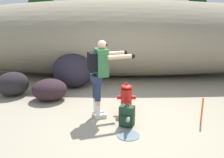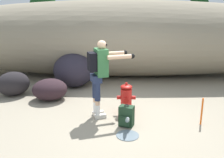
{
  "view_description": "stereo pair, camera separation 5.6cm",
  "coord_description": "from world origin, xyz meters",
  "px_view_note": "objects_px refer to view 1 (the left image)",
  "views": [
    {
      "loc": [
        -0.18,
        -5.37,
        2.47
      ],
      "look_at": [
        -0.26,
        0.61,
        0.75
      ],
      "focal_mm": 41.33,
      "sensor_mm": 36.0,
      "label": 1
    },
    {
      "loc": [
        -0.13,
        -5.37,
        2.47
      ],
      "look_at": [
        -0.26,
        0.61,
        0.75
      ],
      "focal_mm": 41.33,
      "sensor_mm": 36.0,
      "label": 2
    }
  ],
  "objects_px": {
    "boulder_mid": "(13,84)",
    "survey_stake": "(202,111)",
    "spare_backpack": "(127,116)",
    "utility_worker": "(101,70)",
    "fire_hydrant": "(126,99)",
    "boulder_large": "(50,90)",
    "boulder_small": "(73,70)"
  },
  "relations": [
    {
      "from": "fire_hydrant",
      "to": "boulder_large",
      "type": "bearing_deg",
      "value": 156.79
    },
    {
      "from": "boulder_small",
      "to": "survey_stake",
      "type": "bearing_deg",
      "value": -39.95
    },
    {
      "from": "boulder_large",
      "to": "boulder_mid",
      "type": "distance_m",
      "value": 1.16
    },
    {
      "from": "boulder_mid",
      "to": "survey_stake",
      "type": "xyz_separation_m",
      "value": [
        4.73,
        -1.76,
        -0.04
      ]
    },
    {
      "from": "boulder_mid",
      "to": "utility_worker",
      "type": "bearing_deg",
      "value": -28.5
    },
    {
      "from": "boulder_mid",
      "to": "boulder_small",
      "type": "relative_size",
      "value": 0.72
    },
    {
      "from": "boulder_large",
      "to": "boulder_mid",
      "type": "bearing_deg",
      "value": 164.13
    },
    {
      "from": "survey_stake",
      "to": "fire_hydrant",
      "type": "bearing_deg",
      "value": 160.01
    },
    {
      "from": "spare_backpack",
      "to": "boulder_small",
      "type": "height_order",
      "value": "boulder_small"
    },
    {
      "from": "utility_worker",
      "to": "survey_stake",
      "type": "height_order",
      "value": "utility_worker"
    },
    {
      "from": "boulder_large",
      "to": "fire_hydrant",
      "type": "bearing_deg",
      "value": -23.21
    },
    {
      "from": "spare_backpack",
      "to": "boulder_small",
      "type": "distance_m",
      "value": 3.17
    },
    {
      "from": "spare_backpack",
      "to": "boulder_mid",
      "type": "height_order",
      "value": "boulder_mid"
    },
    {
      "from": "fire_hydrant",
      "to": "spare_backpack",
      "type": "height_order",
      "value": "fire_hydrant"
    },
    {
      "from": "fire_hydrant",
      "to": "utility_worker",
      "type": "height_order",
      "value": "utility_worker"
    },
    {
      "from": "fire_hydrant",
      "to": "utility_worker",
      "type": "distance_m",
      "value": 0.99
    },
    {
      "from": "utility_worker",
      "to": "boulder_small",
      "type": "height_order",
      "value": "utility_worker"
    },
    {
      "from": "boulder_large",
      "to": "boulder_small",
      "type": "distance_m",
      "value": 1.3
    },
    {
      "from": "spare_backpack",
      "to": "utility_worker",
      "type": "bearing_deg",
      "value": -110.02
    },
    {
      "from": "utility_worker",
      "to": "survey_stake",
      "type": "relative_size",
      "value": 2.92
    },
    {
      "from": "boulder_large",
      "to": "boulder_mid",
      "type": "xyz_separation_m",
      "value": [
        -1.12,
        0.32,
        0.05
      ]
    },
    {
      "from": "survey_stake",
      "to": "spare_backpack",
      "type": "bearing_deg",
      "value": -176.63
    },
    {
      "from": "boulder_mid",
      "to": "boulder_small",
      "type": "xyz_separation_m",
      "value": [
        1.57,
        0.88,
        0.19
      ]
    },
    {
      "from": "boulder_large",
      "to": "survey_stake",
      "type": "height_order",
      "value": "survey_stake"
    },
    {
      "from": "fire_hydrant",
      "to": "spare_backpack",
      "type": "distance_m",
      "value": 0.68
    },
    {
      "from": "spare_backpack",
      "to": "survey_stake",
      "type": "xyz_separation_m",
      "value": [
        1.6,
        0.09,
        0.08
      ]
    },
    {
      "from": "survey_stake",
      "to": "boulder_small",
      "type": "bearing_deg",
      "value": 140.05
    },
    {
      "from": "utility_worker",
      "to": "boulder_mid",
      "type": "bearing_deg",
      "value": 131.91
    },
    {
      "from": "utility_worker",
      "to": "boulder_small",
      "type": "bearing_deg",
      "value": 93.9
    },
    {
      "from": "fire_hydrant",
      "to": "boulder_small",
      "type": "bearing_deg",
      "value": 127.22
    },
    {
      "from": "utility_worker",
      "to": "survey_stake",
      "type": "bearing_deg",
      "value": -29.37
    },
    {
      "from": "boulder_large",
      "to": "boulder_small",
      "type": "relative_size",
      "value": 0.74
    }
  ]
}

